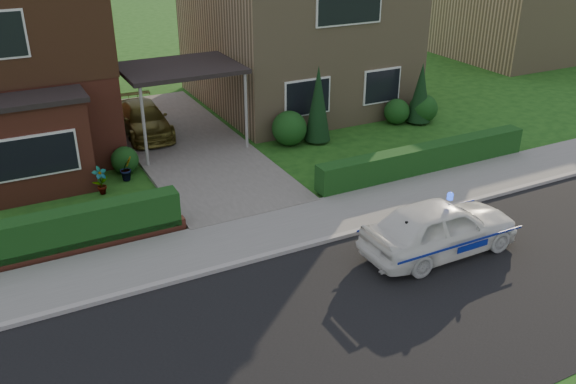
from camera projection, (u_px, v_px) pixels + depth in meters
ground at (363, 322)px, 12.21m from camera, size 120.00×120.00×0.00m
road at (363, 322)px, 12.21m from camera, size 60.00×6.00×0.02m
kerb at (293, 249)px, 14.63m from camera, size 60.00×0.16×0.12m
sidewalk at (273, 231)px, 15.47m from camera, size 60.00×2.00×0.10m
driveway at (186, 144)px, 21.00m from camera, size 3.80×12.00×0.12m
house_right at (294, 11)px, 24.24m from camera, size 7.50×8.06×7.25m
carport_link at (180, 69)px, 19.84m from camera, size 3.80×3.00×2.77m
dwarf_wall at (24, 260)px, 13.98m from camera, size 7.70×0.25×0.36m
hedge_left at (25, 263)px, 14.18m from camera, size 7.50×0.55×0.90m
hedge_right at (423, 173)px, 18.90m from camera, size 7.50×0.55×0.80m
shrub_left_mid at (72, 166)px, 17.72m from camera, size 1.32×1.32×1.32m
shrub_left_near at (125, 160)px, 18.73m from camera, size 0.84×0.84×0.84m
shrub_right_near at (289, 128)px, 20.81m from camera, size 1.20×1.20×1.20m
shrub_right_mid at (397, 112)px, 22.84m from camera, size 0.96×0.96×0.96m
shrub_right_far at (423, 108)px, 22.99m from camera, size 1.08×1.08×1.08m
conifer_a at (318, 106)px, 20.76m from camera, size 0.90×0.90×2.60m
conifer_b at (420, 95)px, 22.66m from camera, size 0.90×0.90×2.20m
neighbour_right at (514, 6)px, 32.18m from camera, size 6.50×7.00×5.20m
police_car at (440, 228)px, 14.33m from camera, size 3.61×3.94×1.50m
driveway_car at (144, 119)px, 21.50m from camera, size 1.67×3.76×1.07m
potted_plant_a at (101, 181)px, 17.31m from camera, size 0.51×0.42×0.83m
potted_plant_b at (127, 169)px, 18.23m from camera, size 0.52×0.49×0.75m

